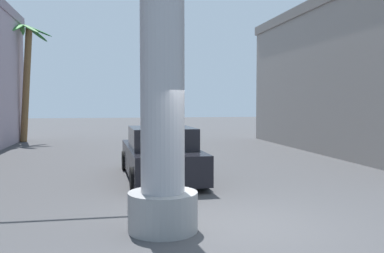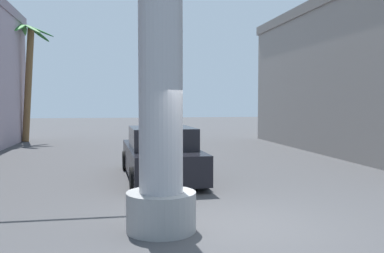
% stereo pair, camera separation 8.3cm
% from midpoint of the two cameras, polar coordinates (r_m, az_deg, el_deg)
% --- Properties ---
extents(ground_plane, '(91.19, 91.19, 0.00)m').
position_cam_midpoint_polar(ground_plane, '(17.81, -3.22, -4.12)').
color(ground_plane, '#424244').
extents(street_lamp, '(2.55, 0.28, 7.95)m').
position_cam_midpoint_polar(street_lamp, '(16.71, 21.92, 11.52)').
color(street_lamp, '#59595E').
rests_on(street_lamp, ground).
extents(car_lead, '(2.20, 5.20, 1.56)m').
position_cam_midpoint_polar(car_lead, '(12.85, -4.03, -3.84)').
color(car_lead, black).
rests_on(car_lead, ground).
extents(palm_tree_far_left, '(3.32, 3.34, 6.85)m').
position_cam_midpoint_polar(palm_tree_far_left, '(26.74, -21.05, 7.59)').
color(palm_tree_far_left, brown).
rests_on(palm_tree_far_left, ground).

